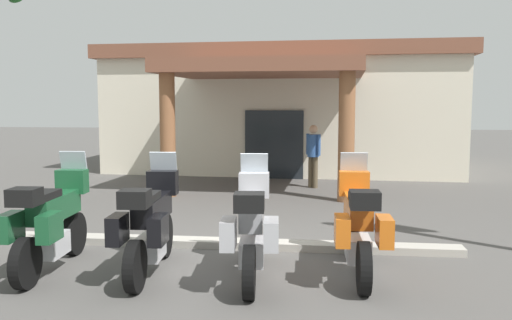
{
  "coord_description": "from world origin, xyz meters",
  "views": [
    {
      "loc": [
        1.45,
        -7.91,
        2.35
      ],
      "look_at": [
        0.15,
        2.76,
        1.2
      ],
      "focal_mm": 38.03,
      "sensor_mm": 36.0,
      "label": 1
    }
  ],
  "objects": [
    {
      "name": "curb_strip",
      "position": [
        -0.16,
        0.59,
        0.06
      ],
      "size": [
        7.65,
        0.36,
        0.12
      ],
      "primitive_type": "cube",
      "color": "#ADA89E",
      "rests_on": "ground_plane"
    },
    {
      "name": "pedestrian",
      "position": [
        1.22,
        6.96,
        1.0
      ],
      "size": [
        0.4,
        0.4,
        1.73
      ],
      "rotation": [
        0.0,
        0.0,
        3.92
      ],
      "color": "brown",
      "rests_on": "ground_plane"
    },
    {
      "name": "ground_plane",
      "position": [
        0.0,
        0.0,
        0.0
      ],
      "size": [
        80.0,
        80.0,
        0.0
      ],
      "primitive_type": "plane",
      "color": "#514F4C"
    },
    {
      "name": "motorcycle_silver",
      "position": [
        0.54,
        -0.94,
        0.7
      ],
      "size": [
        0.73,
        2.21,
        1.61
      ],
      "rotation": [
        0.0,
        0.0,
        1.66
      ],
      "color": "black",
      "rests_on": "ground_plane"
    },
    {
      "name": "motel_building",
      "position": [
        0.15,
        12.0,
        2.13
      ],
      "size": [
        12.22,
        11.51,
        4.17
      ],
      "rotation": [
        0.0,
        0.0,
        -0.04
      ],
      "color": "silver",
      "rests_on": "ground_plane"
    },
    {
      "name": "motorcycle_black",
      "position": [
        -0.87,
        -0.88,
        0.7
      ],
      "size": [
        0.73,
        2.21,
        1.61
      ],
      "rotation": [
        0.0,
        0.0,
        1.63
      ],
      "color": "black",
      "rests_on": "ground_plane"
    },
    {
      "name": "motorcycle_green",
      "position": [
        -2.28,
        -0.92,
        0.7
      ],
      "size": [
        0.72,
        2.21,
        1.61
      ],
      "rotation": [
        0.0,
        0.0,
        1.63
      ],
      "color": "black",
      "rests_on": "ground_plane"
    },
    {
      "name": "motorcycle_orange",
      "position": [
        1.96,
        -0.61,
        0.7
      ],
      "size": [
        0.71,
        2.21,
        1.61
      ],
      "rotation": [
        0.0,
        0.0,
        1.6
      ],
      "color": "black",
      "rests_on": "ground_plane"
    }
  ]
}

